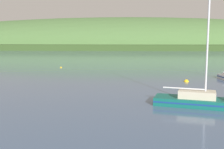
{
  "coord_description": "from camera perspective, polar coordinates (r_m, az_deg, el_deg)",
  "views": [
    {
      "loc": [
        -1.15,
        0.54,
        6.83
      ],
      "look_at": [
        -6.48,
        42.27,
        1.32
      ],
      "focal_mm": 43.88,
      "sensor_mm": 36.0,
      "label": 1
    }
  ],
  "objects": [
    {
      "name": "far_shoreline_hill",
      "position": [
        207.48,
        2.75,
        5.61
      ],
      "size": [
        488.74,
        127.81,
        45.44
      ],
      "rotation": [
        0.0,
        0.0,
        0.07
      ],
      "color": "#314A21",
      "rests_on": "ground"
    },
    {
      "name": "sailboat_midwater_white",
      "position": [
        29.41,
        18.79,
        -5.9
      ],
      "size": [
        9.42,
        4.47,
        13.93
      ],
      "rotation": [
        0.0,
        0.0,
        6.09
      ],
      "color": "#0F564C",
      "rests_on": "ground"
    },
    {
      "name": "mooring_buoy_foreground",
      "position": [
        45.38,
        15.23,
        -1.46
      ],
      "size": [
        0.77,
        0.77,
        0.85
      ],
      "color": "yellow",
      "rests_on": "ground"
    },
    {
      "name": "mooring_buoy_midchannel",
      "position": [
        66.22,
        -10.57,
        1.41
      ],
      "size": [
        0.46,
        0.46,
        0.54
      ],
      "color": "yellow",
      "rests_on": "ground"
    }
  ]
}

